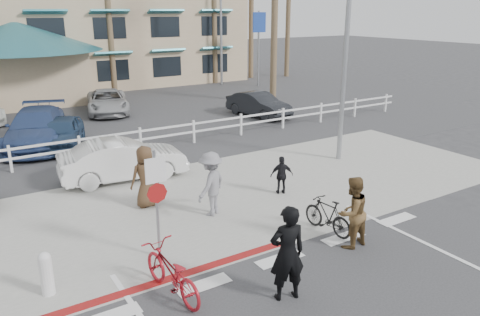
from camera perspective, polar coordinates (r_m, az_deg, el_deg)
ground at (r=10.70m, az=6.87°, el=-13.54°), size 140.00×140.00×0.00m
sidewalk_plaza at (r=14.06m, az=-4.73°, el=-5.47°), size 22.00×7.00×0.01m
cross_street at (r=17.49m, az=-10.84°, el=-1.02°), size 40.00×5.00×0.01m
parking_lot at (r=26.28m, az=-18.60°, el=4.66°), size 50.00×16.00×0.01m
curb_red at (r=10.31m, az=-11.19°, el=-15.03°), size 7.00×0.25×0.02m
rail_fence at (r=19.31m, az=-11.76°, el=2.25°), size 29.40×0.16×1.00m
building at (r=38.82m, az=-21.45°, el=16.75°), size 28.00×16.00×11.30m
sign_post at (r=10.70m, az=-10.13°, el=-5.00°), size 0.50×0.10×2.90m
bollard_0 at (r=10.39m, az=-22.54°, el=-12.89°), size 0.26×0.26×0.95m
streetlight_0 at (r=17.64m, az=12.86°, el=13.95°), size 0.60×2.00×9.00m
streetlight_1 at (r=35.81m, az=-2.34°, el=16.47°), size 0.60×2.00×9.50m
info_sign at (r=35.28m, az=2.26°, el=13.28°), size 1.20×0.16×5.60m
bike_red at (r=9.69m, az=-8.38°, el=-13.64°), size 0.92×2.04×1.04m
rider_red at (r=9.31m, az=5.77°, el=-11.49°), size 0.82×0.64×2.00m
bike_black at (r=12.31m, az=10.62°, el=-6.91°), size 0.58×1.58×0.93m
rider_black at (r=11.56m, az=13.49°, el=-6.46°), size 0.92×0.74×1.79m
pedestrian_a at (r=12.96m, az=-3.56°, el=-3.18°), size 1.36×1.21×1.83m
pedestrian_child at (r=14.56m, az=5.11°, el=-2.11°), size 0.77×0.57×1.22m
pedestrian_b at (r=13.75m, az=-11.42°, el=-2.26°), size 0.91×0.61×1.83m
car_white_sedan at (r=16.19m, az=-14.02°, el=-0.22°), size 4.30×1.86×1.38m
lot_car_1 at (r=21.40m, az=-23.56°, el=3.38°), size 3.74×5.71×1.54m
lot_car_2 at (r=20.69m, az=-20.94°, el=2.89°), size 2.81×4.09×1.29m
lot_car_3 at (r=25.20m, az=2.27°, el=6.54°), size 1.97×4.09×1.29m
lot_car_5 at (r=27.00m, az=-15.84°, el=6.62°), size 3.21×4.99×1.28m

